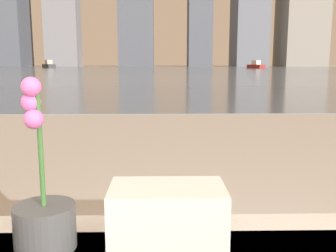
% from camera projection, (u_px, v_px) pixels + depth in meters
% --- Properties ---
extents(potted_orchid, '(0.15, 0.15, 0.42)m').
position_uv_depth(potted_orchid, '(44.00, 213.00, 0.90)').
color(potted_orchid, '#4C4C4C').
rests_on(potted_orchid, bathtub).
extents(towel_stack, '(0.27, 0.16, 0.16)m').
position_uv_depth(towel_stack, '(167.00, 219.00, 0.89)').
color(towel_stack, silver).
rests_on(towel_stack, bathtub).
extents(harbor_water, '(180.00, 110.00, 0.01)m').
position_uv_depth(harbor_water, '(161.00, 69.00, 61.32)').
color(harbor_water, slate).
rests_on(harbor_water, ground_plane).
extents(harbor_boat_0, '(2.88, 4.26, 1.51)m').
position_uv_depth(harbor_boat_0, '(256.00, 65.00, 72.53)').
color(harbor_boat_0, maroon).
rests_on(harbor_boat_0, harbor_water).
extents(harbor_boat_1, '(3.75, 4.58, 1.68)m').
position_uv_depth(harbor_boat_1, '(49.00, 65.00, 79.43)').
color(harbor_boat_1, '#2D2D33').
rests_on(harbor_boat_1, harbor_water).
extents(skyline_tower_0, '(12.80, 12.07, 36.60)m').
position_uv_depth(skyline_tower_0, '(3.00, 5.00, 112.56)').
color(skyline_tower_0, '#4C515B').
rests_on(skyline_tower_0, ground_plane).
extents(skyline_tower_5, '(12.75, 13.90, 39.51)m').
position_uv_depth(skyline_tower_5, '(303.00, 1.00, 114.14)').
color(skyline_tower_5, gray).
rests_on(skyline_tower_5, ground_plane).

